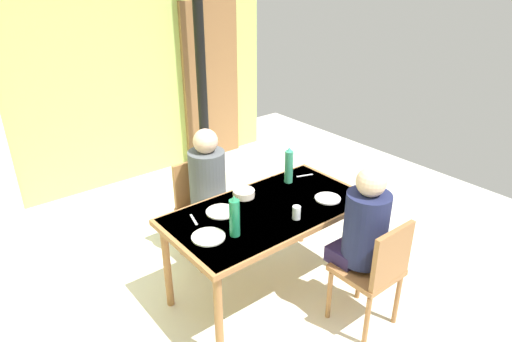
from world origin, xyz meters
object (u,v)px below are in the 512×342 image
chair_near_diner (376,269)px  chair_far_diner (201,204)px  person_far_diner (208,180)px  water_bottle_green_near (235,217)px  dining_table (269,217)px  water_bottle_green_far (289,166)px  person_near_diner (364,226)px  serving_bowl_center (244,193)px

chair_near_diner → chair_far_diner: size_ratio=1.00×
chair_far_diner → chair_near_diner: bearing=106.2°
person_far_diner → water_bottle_green_near: person_far_diner is taller
chair_near_diner → water_bottle_green_near: 1.04m
dining_table → chair_far_diner: (-0.12, 0.76, -0.18)m
dining_table → chair_far_diner: size_ratio=1.76×
person_far_diner → water_bottle_green_far: person_far_diner is taller
chair_far_diner → water_bottle_green_near: water_bottle_green_near is taller
chair_far_diner → person_far_diner: 0.31m
chair_near_diner → person_far_diner: person_far_diner is taller
person_near_diner → person_far_diner: (-0.44, 1.25, 0.00)m
dining_table → person_near_diner: size_ratio=1.99×
water_bottle_green_far → person_far_diner: bearing=143.5°
chair_near_diner → person_far_diner: size_ratio=1.13×
dining_table → chair_near_diner: (0.32, -0.76, -0.18)m
chair_near_diner → serving_bowl_center: (-0.35, 1.02, 0.28)m
person_far_diner → dining_table: bearing=101.0°
person_near_diner → person_far_diner: same height
chair_near_diner → serving_bowl_center: bearing=109.0°
person_near_diner → water_bottle_green_near: 0.88m
person_near_diner → chair_far_diner: bearing=107.7°
chair_near_diner → dining_table: bearing=112.8°
chair_far_diner → dining_table: bearing=99.0°
person_far_diner → serving_bowl_center: person_far_diner is taller
chair_near_diner → person_far_diner: (-0.44, 1.38, 0.28)m
dining_table → water_bottle_green_far: water_bottle_green_far is taller
water_bottle_green_far → water_bottle_green_near: bearing=-156.1°
chair_near_diner → chair_far_diner: same height
person_near_diner → serving_bowl_center: size_ratio=4.53×
chair_far_diner → water_bottle_green_near: size_ratio=2.93×
chair_near_diner → person_near_diner: bearing=90.0°
water_bottle_green_near → serving_bowl_center: bearing=46.3°
person_far_diner → water_bottle_green_near: bearing=69.3°
person_far_diner → water_bottle_green_near: (-0.28, -0.75, 0.11)m
chair_far_diner → water_bottle_green_far: (0.53, -0.53, 0.40)m
dining_table → serving_bowl_center: 0.28m
water_bottle_green_near → serving_bowl_center: 0.55m
chair_far_diner → serving_bowl_center: bearing=100.1°
person_far_diner → water_bottle_green_far: 0.67m
person_near_diner → water_bottle_green_far: bearing=84.1°
water_bottle_green_near → chair_near_diner: bearing=-41.1°
dining_table → water_bottle_green_near: bearing=-162.4°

